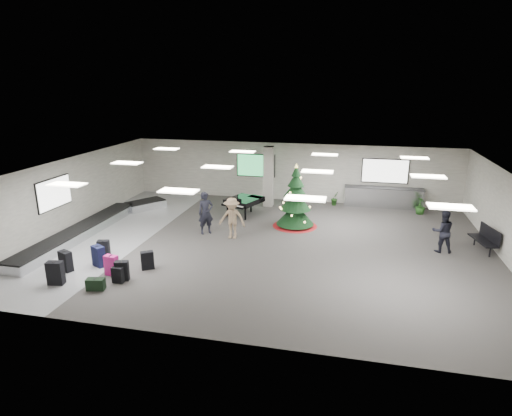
% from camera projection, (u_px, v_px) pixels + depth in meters
% --- Properties ---
extents(ground, '(18.00, 18.00, 0.00)m').
position_uv_depth(ground, '(266.00, 244.00, 17.65)').
color(ground, '#3D3A37').
rests_on(ground, ground).
extents(room_envelope, '(18.02, 14.02, 3.21)m').
position_uv_depth(room_envelope, '(260.00, 185.00, 17.69)').
color(room_envelope, '#9D9A8F').
rests_on(room_envelope, ground).
extents(baggage_carousel, '(2.28, 9.71, 0.43)m').
position_uv_depth(baggage_carousel, '(94.00, 226.00, 19.18)').
color(baggage_carousel, silver).
rests_on(baggage_carousel, ground).
extents(service_counter, '(4.05, 0.65, 1.08)m').
position_uv_depth(service_counter, '(383.00, 197.00, 22.65)').
color(service_counter, silver).
rests_on(service_counter, ground).
extents(suitcase_0, '(0.56, 0.37, 0.82)m').
position_uv_depth(suitcase_0, '(55.00, 273.00, 14.05)').
color(suitcase_0, black).
rests_on(suitcase_0, ground).
extents(suitcase_1, '(0.49, 0.34, 0.71)m').
position_uv_depth(suitcase_1, '(122.00, 271.00, 14.35)').
color(suitcase_1, black).
rests_on(suitcase_1, ground).
extents(pink_suitcase, '(0.48, 0.31, 0.73)m').
position_uv_depth(pink_suitcase, '(111.00, 265.00, 14.75)').
color(pink_suitcase, '#D11B7E').
rests_on(pink_suitcase, ground).
extents(suitcase_3, '(0.50, 0.44, 0.68)m').
position_uv_depth(suitcase_3, '(147.00, 260.00, 15.22)').
color(suitcase_3, black).
rests_on(suitcase_3, ground).
extents(navy_suitcase, '(0.58, 0.50, 0.79)m').
position_uv_depth(navy_suitcase, '(99.00, 256.00, 15.43)').
color(navy_suitcase, black).
rests_on(navy_suitcase, ground).
extents(suitcase_5, '(0.56, 0.44, 0.76)m').
position_uv_depth(suitcase_5, '(66.00, 261.00, 15.05)').
color(suitcase_5, black).
rests_on(suitcase_5, ground).
extents(green_duffel, '(0.62, 0.39, 0.40)m').
position_uv_depth(green_duffel, '(96.00, 284.00, 13.74)').
color(green_duffel, black).
rests_on(green_duffel, ground).
extents(suitcase_7, '(0.38, 0.21, 0.56)m').
position_uv_depth(suitcase_7, '(118.00, 275.00, 14.20)').
color(suitcase_7, black).
rests_on(suitcase_7, ground).
extents(suitcase_8, '(0.48, 0.35, 0.65)m').
position_uv_depth(suitcase_8, '(104.00, 248.00, 16.34)').
color(suitcase_8, black).
rests_on(suitcase_8, ground).
extents(christmas_tree, '(2.06, 2.06, 2.94)m').
position_uv_depth(christmas_tree, '(295.00, 205.00, 19.55)').
color(christmas_tree, maroon).
rests_on(christmas_tree, ground).
extents(grand_piano, '(1.90, 2.14, 1.02)m').
position_uv_depth(grand_piano, '(243.00, 201.00, 21.24)').
color(grand_piano, black).
rests_on(grand_piano, ground).
extents(bench, '(0.83, 1.62, 0.98)m').
position_uv_depth(bench, '(486.00, 238.00, 16.76)').
color(bench, black).
rests_on(bench, ground).
extents(traveler_a, '(0.82, 0.77, 1.88)m').
position_uv_depth(traveler_a, '(206.00, 213.00, 18.63)').
color(traveler_a, black).
rests_on(traveler_a, ground).
extents(traveler_b, '(1.17, 0.70, 1.78)m').
position_uv_depth(traveler_b, '(232.00, 218.00, 18.07)').
color(traveler_b, '#957A5C').
rests_on(traveler_b, ground).
extents(traveler_bench, '(0.89, 0.72, 1.69)m').
position_uv_depth(traveler_bench, '(443.00, 231.00, 16.61)').
color(traveler_bench, black).
rests_on(traveler_bench, ground).
extents(potted_plant_left, '(0.54, 0.54, 0.77)m').
position_uv_depth(potted_plant_left, '(335.00, 198.00, 23.06)').
color(potted_plant_left, '#154318').
rests_on(potted_plant_left, ground).
extents(potted_plant_right, '(0.67, 0.67, 0.88)m').
position_uv_depth(potted_plant_right, '(420.00, 206.00, 21.49)').
color(potted_plant_right, '#154318').
rests_on(potted_plant_right, ground).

